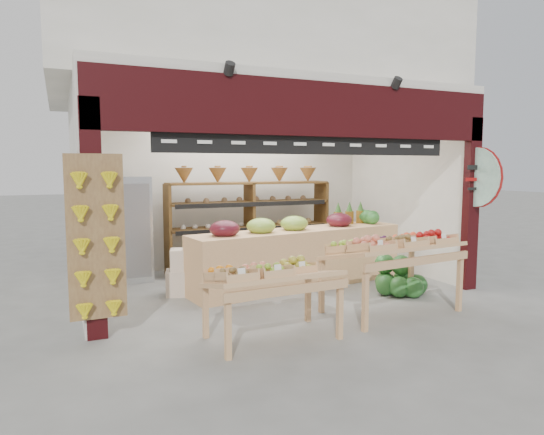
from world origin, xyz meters
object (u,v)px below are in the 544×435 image
at_px(display_table_right, 392,247).
at_px(refrigerator, 129,229).
at_px(mid_counter, 298,255).
at_px(watermelon_pile, 399,279).
at_px(cardboard_stack, 198,277).
at_px(display_table_left, 264,276).
at_px(back_shelving, 249,207).

bearing_deg(display_table_right, refrigerator, 131.81).
relative_size(mid_counter, watermelon_pile, 4.82).
xyz_separation_m(cardboard_stack, mid_counter, (1.60, -0.18, 0.25)).
height_order(mid_counter, watermelon_pile, mid_counter).
relative_size(display_table_left, watermelon_pile, 1.91).
xyz_separation_m(display_table_right, watermelon_pile, (0.67, 0.69, -0.64)).
distance_m(back_shelving, cardboard_stack, 2.09).
bearing_deg(mid_counter, back_shelving, 99.95).
relative_size(display_table_left, display_table_right, 0.81).
height_order(refrigerator, display_table_right, refrigerator).
height_order(cardboard_stack, display_table_left, display_table_left).
distance_m(refrigerator, mid_counter, 2.87).
height_order(refrigerator, mid_counter, refrigerator).
xyz_separation_m(refrigerator, display_table_left, (0.97, -3.51, -0.16)).
bearing_deg(refrigerator, back_shelving, 0.05).
xyz_separation_m(refrigerator, mid_counter, (2.41, -1.51, -0.37)).
relative_size(back_shelving, display_table_left, 2.08).
distance_m(mid_counter, display_table_right, 1.84).
height_order(back_shelving, cardboard_stack, back_shelving).
height_order(mid_counter, display_table_left, mid_counter).
xyz_separation_m(back_shelving, display_table_right, (0.75, -3.22, -0.30)).
bearing_deg(watermelon_pile, display_table_right, -134.40).
bearing_deg(cardboard_stack, display_table_left, -85.98).
relative_size(cardboard_stack, display_table_left, 0.73).
height_order(back_shelving, mid_counter, back_shelving).
relative_size(back_shelving, cardboard_stack, 2.83).
bearing_deg(watermelon_pile, cardboard_stack, 156.04).
height_order(display_table_left, display_table_right, display_table_right).
xyz_separation_m(back_shelving, watermelon_pile, (1.42, -2.54, -0.95)).
bearing_deg(mid_counter, watermelon_pile, -42.12).
relative_size(cardboard_stack, mid_counter, 0.29).
bearing_deg(refrigerator, cardboard_stack, -57.94).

